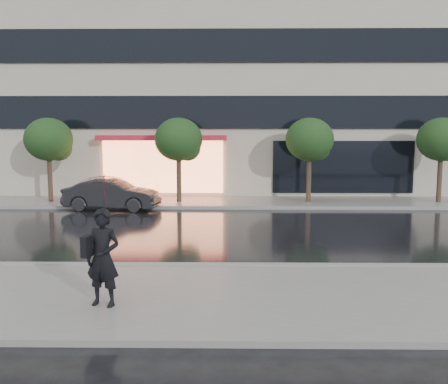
{
  "coord_description": "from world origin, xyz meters",
  "views": [
    {
      "loc": [
        -0.6,
        -12.94,
        3.38
      ],
      "look_at": [
        -0.82,
        3.22,
        1.4
      ],
      "focal_mm": 40.0,
      "sensor_mm": 36.0,
      "label": 1
    }
  ],
  "objects": [
    {
      "name": "curb_far",
      "position": [
        0.0,
        8.5,
        0.07
      ],
      "size": [
        60.0,
        0.25,
        0.14
      ],
      "primitive_type": "cube",
      "color": "gray",
      "rests_on": "ground"
    },
    {
      "name": "tree_far_west",
      "position": [
        -8.94,
        10.03,
        2.92
      ],
      "size": [
        2.2,
        2.2,
        3.99
      ],
      "color": "#33261C",
      "rests_on": "ground"
    },
    {
      "name": "sidewalk_far",
      "position": [
        0.0,
        10.25,
        0.06
      ],
      "size": [
        60.0,
        3.5,
        0.12
      ],
      "primitive_type": "cube",
      "color": "slate",
      "rests_on": "ground"
    },
    {
      "name": "tree_mid_east",
      "position": [
        3.06,
        10.03,
        2.92
      ],
      "size": [
        2.2,
        2.2,
        3.99
      ],
      "color": "#33261C",
      "rests_on": "ground"
    },
    {
      "name": "sidewalk_near",
      "position": [
        0.0,
        -3.25,
        0.06
      ],
      "size": [
        60.0,
        4.5,
        0.12
      ],
      "primitive_type": "cube",
      "color": "slate",
      "rests_on": "ground"
    },
    {
      "name": "ground",
      "position": [
        0.0,
        0.0,
        0.0
      ],
      "size": [
        120.0,
        120.0,
        0.0
      ],
      "primitive_type": "plane",
      "color": "black",
      "rests_on": "ground"
    },
    {
      "name": "pedestrian_with_umbrella",
      "position": [
        -2.95,
        -3.92,
        1.69
      ],
      "size": [
        1.12,
        1.14,
        2.49
      ],
      "rotation": [
        0.0,
        0.0,
        -0.26
      ],
      "color": "black",
      "rests_on": "sidewalk_near"
    },
    {
      "name": "tree_far_east",
      "position": [
        9.06,
        10.03,
        2.92
      ],
      "size": [
        2.2,
        2.2,
        3.99
      ],
      "color": "#33261C",
      "rests_on": "ground"
    },
    {
      "name": "tree_mid_west",
      "position": [
        -2.94,
        10.03,
        2.92
      ],
      "size": [
        2.2,
        2.2,
        3.99
      ],
      "color": "#33261C",
      "rests_on": "ground"
    },
    {
      "name": "parked_car",
      "position": [
        -5.71,
        8.22,
        0.67
      ],
      "size": [
        4.17,
        1.82,
        1.33
      ],
      "primitive_type": "imported",
      "rotation": [
        0.0,
        0.0,
        1.47
      ],
      "color": "black",
      "rests_on": "ground"
    },
    {
      "name": "office_building",
      "position": [
        -0.0,
        17.97,
        9.0
      ],
      "size": [
        30.0,
        12.76,
        18.0
      ],
      "color": "#B5AB99",
      "rests_on": "ground"
    },
    {
      "name": "curb_near",
      "position": [
        0.0,
        -1.0,
        0.07
      ],
      "size": [
        60.0,
        0.25,
        0.14
      ],
      "primitive_type": "cube",
      "color": "gray",
      "rests_on": "ground"
    }
  ]
}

